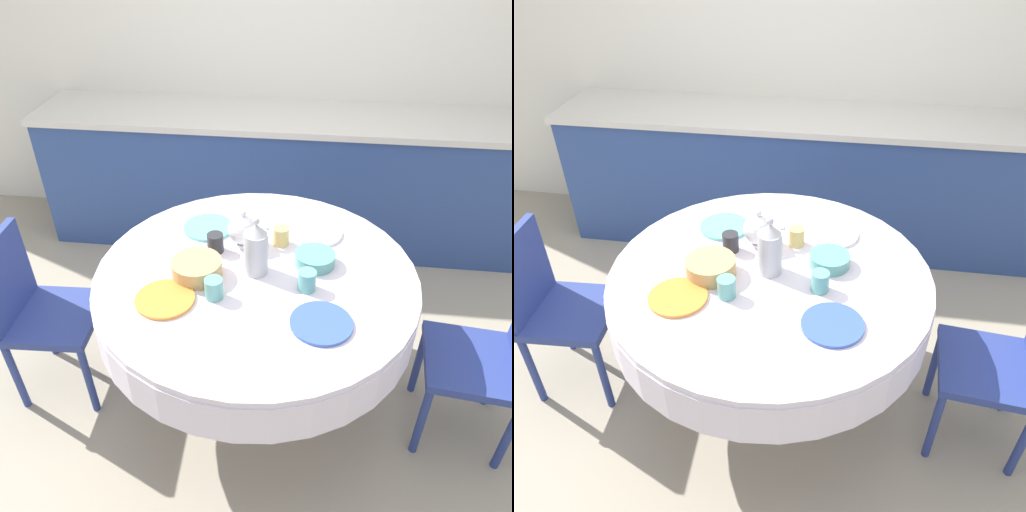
# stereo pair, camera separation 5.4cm
# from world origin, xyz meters

# --- Properties ---
(ground_plane) EXTENTS (12.00, 12.00, 0.00)m
(ground_plane) POSITION_xyz_m (0.00, 0.00, 0.00)
(ground_plane) COLOR #9E937F
(wall_back) EXTENTS (7.00, 0.05, 2.60)m
(wall_back) POSITION_xyz_m (0.00, 1.80, 1.30)
(wall_back) COLOR silver
(wall_back) RESTS_ON ground_plane
(kitchen_counter) EXTENTS (3.24, 0.64, 0.92)m
(kitchen_counter) POSITION_xyz_m (0.00, 1.47, 0.46)
(kitchen_counter) COLOR #2D4784
(kitchen_counter) RESTS_ON ground_plane
(dining_table) EXTENTS (1.38, 1.38, 0.77)m
(dining_table) POSITION_xyz_m (0.00, 0.00, 0.64)
(dining_table) COLOR tan
(dining_table) RESTS_ON ground_plane
(chair_left) EXTENTS (0.44, 0.44, 0.87)m
(chair_left) POSITION_xyz_m (1.02, -0.11, 0.49)
(chair_left) COLOR navy
(chair_left) RESTS_ON ground_plane
(chair_right) EXTENTS (0.42, 0.42, 0.87)m
(chair_right) POSITION_xyz_m (-1.03, -0.05, 0.49)
(chair_right) COLOR navy
(chair_right) RESTS_ON ground_plane
(plate_near_left) EXTENTS (0.24, 0.24, 0.01)m
(plate_near_left) POSITION_xyz_m (-0.33, -0.23, 0.77)
(plate_near_left) COLOR orange
(plate_near_left) RESTS_ON dining_table
(cup_near_left) EXTENTS (0.07, 0.07, 0.09)m
(cup_near_left) POSITION_xyz_m (-0.15, -0.19, 0.81)
(cup_near_left) COLOR #5BA39E
(cup_near_left) RESTS_ON dining_table
(plate_near_right) EXTENTS (0.24, 0.24, 0.01)m
(plate_near_right) POSITION_xyz_m (0.28, -0.29, 0.77)
(plate_near_right) COLOR #3856AD
(plate_near_right) RESTS_ON dining_table
(cup_near_right) EXTENTS (0.07, 0.07, 0.09)m
(cup_near_right) POSITION_xyz_m (0.22, -0.09, 0.81)
(cup_near_right) COLOR #5BA39E
(cup_near_right) RESTS_ON dining_table
(plate_far_left) EXTENTS (0.24, 0.24, 0.01)m
(plate_far_left) POSITION_xyz_m (-0.27, 0.31, 0.77)
(plate_far_left) COLOR #60BCB7
(plate_far_left) RESTS_ON dining_table
(cup_far_left) EXTENTS (0.07, 0.07, 0.09)m
(cup_far_left) POSITION_xyz_m (-0.20, 0.13, 0.81)
(cup_far_left) COLOR #28282D
(cup_far_left) RESTS_ON dining_table
(plate_far_right) EXTENTS (0.24, 0.24, 0.01)m
(plate_far_right) POSITION_xyz_m (0.25, 0.32, 0.77)
(plate_far_right) COLOR white
(plate_far_right) RESTS_ON dining_table
(cup_far_right) EXTENTS (0.07, 0.07, 0.09)m
(cup_far_right) POSITION_xyz_m (0.09, 0.22, 0.81)
(cup_far_right) COLOR #DBB766
(cup_far_right) RESTS_ON dining_table
(coffee_carafe) EXTENTS (0.10, 0.10, 0.27)m
(coffee_carafe) POSITION_xyz_m (-0.00, 0.00, 0.88)
(coffee_carafe) COLOR #B2B2B7
(coffee_carafe) RESTS_ON dining_table
(teapot) EXTENTS (0.19, 0.14, 0.18)m
(teapot) POSITION_xyz_m (-0.08, 0.19, 0.85)
(teapot) COLOR white
(teapot) RESTS_ON dining_table
(bread_basket) EXTENTS (0.21, 0.21, 0.07)m
(bread_basket) POSITION_xyz_m (-0.24, -0.06, 0.80)
(bread_basket) COLOR tan
(bread_basket) RESTS_ON dining_table
(fruit_bowl) EXTENTS (0.17, 0.17, 0.06)m
(fruit_bowl) POSITION_xyz_m (0.25, 0.08, 0.79)
(fruit_bowl) COLOR #569993
(fruit_bowl) RESTS_ON dining_table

